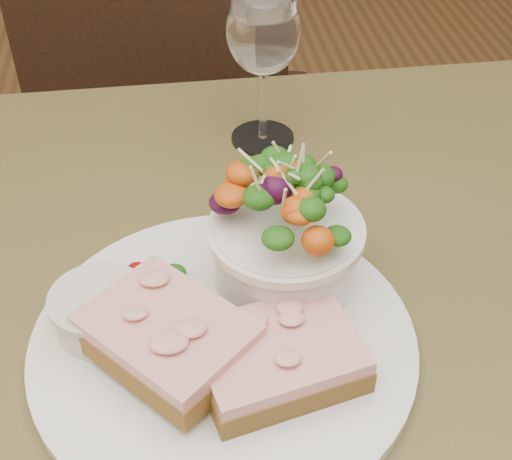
{
  "coord_description": "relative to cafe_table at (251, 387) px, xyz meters",
  "views": [
    {
      "loc": [
        -0.05,
        -0.4,
        1.19
      ],
      "look_at": [
        0.01,
        0.04,
        0.81
      ],
      "focal_mm": 50.0,
      "sensor_mm": 36.0,
      "label": 1
    }
  ],
  "objects": [
    {
      "name": "cafe_table",
      "position": [
        0.0,
        0.0,
        0.0
      ],
      "size": [
        0.8,
        0.8,
        0.75
      ],
      "color": "#4E4621",
      "rests_on": "ground"
    },
    {
      "name": "chair_far",
      "position": [
        -0.03,
        0.76,
        -0.36
      ],
      "size": [
        0.52,
        0.52,
        0.9
      ],
      "rotation": [
        0.0,
        0.0,
        2.85
      ],
      "color": "black",
      "rests_on": "ground"
    },
    {
      "name": "dinner_plate",
      "position": [
        -0.03,
        -0.03,
        0.11
      ],
      "size": [
        0.31,
        0.31,
        0.01
      ],
      "primitive_type": "cylinder",
      "color": "white",
      "rests_on": "cafe_table"
    },
    {
      "name": "sandwich_front",
      "position": [
        0.01,
        -0.07,
        0.13
      ],
      "size": [
        0.13,
        0.11,
        0.03
      ],
      "rotation": [
        0.0,
        0.0,
        0.23
      ],
      "color": "#4E3114",
      "rests_on": "dinner_plate"
    },
    {
      "name": "sandwich_back",
      "position": [
        -0.07,
        -0.05,
        0.14
      ],
      "size": [
        0.15,
        0.15,
        0.03
      ],
      "rotation": [
        0.0,
        0.0,
        -0.83
      ],
      "color": "#4E3114",
      "rests_on": "dinner_plate"
    },
    {
      "name": "ramekin",
      "position": [
        -0.12,
        -0.01,
        0.13
      ],
      "size": [
        0.07,
        0.07,
        0.04
      ],
      "color": "beige",
      "rests_on": "dinner_plate"
    },
    {
      "name": "salad_bowl",
      "position": [
        0.03,
        0.02,
        0.17
      ],
      "size": [
        0.12,
        0.12,
        0.13
      ],
      "color": "white",
      "rests_on": "dinner_plate"
    },
    {
      "name": "garnish",
      "position": [
        -0.08,
        0.04,
        0.12
      ],
      "size": [
        0.05,
        0.04,
        0.02
      ],
      "color": "#143D0B",
      "rests_on": "dinner_plate"
    },
    {
      "name": "wine_glass",
      "position": [
        0.05,
        0.26,
        0.22
      ],
      "size": [
        0.08,
        0.08,
        0.18
      ],
      "color": "white",
      "rests_on": "cafe_table"
    }
  ]
}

